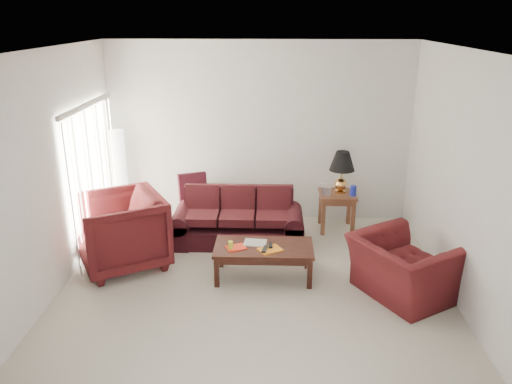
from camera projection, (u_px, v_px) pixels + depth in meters
floor at (254, 290)px, 6.44m from camera, size 5.00×5.00×0.00m
blinds at (94, 178)px, 7.38m from camera, size 0.10×2.00×2.16m
sofa at (238, 218)px, 7.67m from camera, size 2.03×0.92×0.82m
throw_pillow at (193, 187)px, 8.19m from camera, size 0.51×0.38×0.48m
end_table at (336, 211)px, 8.19m from camera, size 0.62×0.62×0.63m
table_lamp at (342, 172)px, 8.01m from camera, size 0.51×0.51×0.68m
clock at (326, 191)px, 7.97m from camera, size 0.14×0.09×0.14m
blue_canister at (353, 191)px, 7.94m from camera, size 0.13×0.13×0.16m
picture_frame at (326, 184)px, 8.26m from camera, size 0.19×0.21×0.06m
floor_lamp at (121, 177)px, 8.28m from camera, size 0.27×0.27×1.63m
armchair_left at (121, 231)px, 6.93m from camera, size 1.55×1.54×1.05m
armchair_right at (403, 268)px, 6.23m from camera, size 1.48×1.52×0.76m
coffee_table at (264, 262)px, 6.70m from camera, size 1.34×0.70×0.46m
magazine_red at (236, 247)px, 6.57m from camera, size 0.31×0.28×0.01m
magazine_white at (255, 243)px, 6.71m from camera, size 0.32×0.25×0.02m
magazine_orange at (270, 249)px, 6.51m from camera, size 0.36×0.33×0.02m
remote_a at (265, 249)px, 6.48m from camera, size 0.09×0.19×0.02m
remote_b at (271, 245)px, 6.59m from camera, size 0.06×0.17×0.02m
yellow_glass at (231, 245)px, 6.52m from camera, size 0.09×0.09×0.12m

